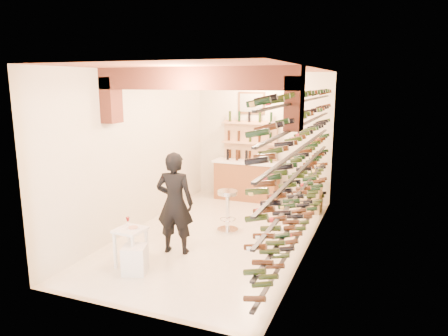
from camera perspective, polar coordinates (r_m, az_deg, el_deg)
name	(u,v)px	position (r m, az deg, el deg)	size (l,w,h in m)	color
ground	(218,235)	(8.27, -0.77, -9.25)	(6.00, 6.00, 0.00)	beige
room_shell	(213,122)	(7.51, -1.57, 6.30)	(3.52, 6.02, 3.21)	beige
wine_rack	(298,164)	(7.42, 10.22, 0.56)	(0.32, 5.70, 2.56)	black
back_counter	(247,179)	(10.59, 3.14, -1.54)	(1.70, 0.62, 1.29)	brown
back_shelving	(250,153)	(10.69, 3.58, 2.05)	(1.40, 0.31, 2.73)	tan
tasting_table	(131,235)	(6.95, -12.74, -9.05)	(0.48, 0.48, 0.78)	white
white_stool	(135,260)	(6.82, -12.18, -12.22)	(0.36, 0.36, 0.45)	white
person	(175,203)	(7.26, -6.79, -4.83)	(0.66, 0.43, 1.80)	black
chrome_barstool	(228,208)	(8.38, 0.51, -5.47)	(0.43, 0.43, 0.84)	silver
crate_lower	(310,205)	(9.87, 11.72, -5.01)	(0.53, 0.37, 0.32)	tan
crate_upper	(310,192)	(9.79, 11.79, -3.32)	(0.49, 0.34, 0.29)	tan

